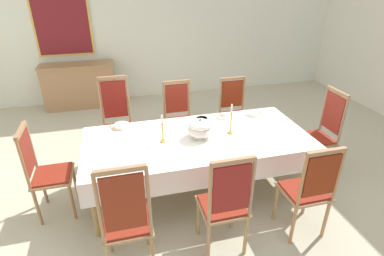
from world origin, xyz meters
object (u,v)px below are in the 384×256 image
Objects in this scene: bowl_far_left at (202,119)px; chair_head_west at (45,170)px; spoon_secondary at (111,127)px; candlestick_west at (163,131)px; dining_table at (197,142)px; framed_painting at (61,19)px; chair_south_a at (126,219)px; chair_north_b at (179,117)px; bowl_near_left at (253,113)px; candlestick_east at (231,122)px; soup_tureen at (200,128)px; spoon_primary at (260,113)px; bowl_near_right at (122,125)px; chair_north_a at (117,120)px; chair_south_b at (225,203)px; bowl_far_right at (222,117)px; chair_north_c at (234,111)px; sideboard at (80,85)px; chair_head_east at (321,132)px; chair_south_c at (309,189)px.

chair_head_west is at bearing -167.05° from bowl_far_left.
candlestick_west is at bearing -58.09° from spoon_secondary.
dining_table is 1.86× the size of framed_painting.
chair_south_a is at bearing -132.12° from dining_table.
chair_head_west is at bearing 180.00° from dining_table.
chair_north_b reaches higher than bowl_near_left.
candlestick_east is at bearing 90.00° from chair_head_west.
bowl_near_left is at bearing 40.95° from candlestick_east.
soup_tureen is at bearing 180.00° from candlestick_east.
spoon_primary is 2.04m from spoon_secondary.
dining_table is 13.37× the size of bowl_near_right.
spoon_secondary is at bearing 137.90° from candlestick_west.
candlestick_west is 1.93× the size of bowl_far_left.
chair_north_a is 7.01× the size of bowl_far_left.
framed_painting is at bearing 110.94° from chair_south_b.
bowl_far_right is at bearing -2.46° from bowl_near_right.
chair_north_c is at bearing 179.69° from chair_north_a.
bowl_far_left is at bearing 122.08° from sideboard.
soup_tureen is at bearing -134.71° from bowl_far_right.
bowl_near_right is at bearing -26.54° from spoon_secondary.
chair_north_c reaches higher than soup_tureen.
candlestick_west is (-2.16, -0.00, 0.29)m from chair_head_east.
chair_north_c is 7.35× the size of bowl_far_right.
bowl_near_right is at bearing 104.80° from sideboard.
chair_south_b reaches higher than chair_north_c.
bowl_near_left is at bearing 17.97° from candlestick_west.
framed_painting is (-2.17, 3.54, 0.82)m from candlestick_east.
chair_south_b is 1.04× the size of chair_head_west.
sideboard is (-3.34, 3.29, -0.15)m from chair_head_east.
chair_head_west is at bearing -160.49° from spoon_secondary.
spoon_secondary is (-1.18, 0.08, -0.01)m from bowl_far_left.
chair_south_c is 5.38m from framed_painting.
sideboard reaches higher than spoon_secondary.
dining_table is at bearing 47.88° from chair_south_a.
dining_table is at bearing 89.29° from chair_south_b.
soup_tureen is at bearing 90.00° from chair_head_east.
chair_head_west reaches higher than bowl_near_left.
chair_south_b is 5.78× the size of bowl_near_right.
spoon_secondary is at bearing 169.45° from bowl_near_right.
chair_south_b reaches higher than chair_south_c.
bowl_far_left reaches higher than dining_table.
chair_south_c is at bearing -83.76° from spoon_primary.
chair_north_a is at bearing -0.52° from chair_north_b.
dining_table is 15.27× the size of bowl_near_left.
chair_north_b is at bearing 113.86° from chair_south_c.
spoon_secondary is at bearing 26.09° from chair_north_b.
soup_tureen is at bearing 90.00° from chair_head_west.
chair_south_c is at bearing 139.54° from chair_head_east.
bowl_far_left is (0.18, 0.44, 0.09)m from dining_table.
chair_north_c is at bearing 48.86° from dining_table.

